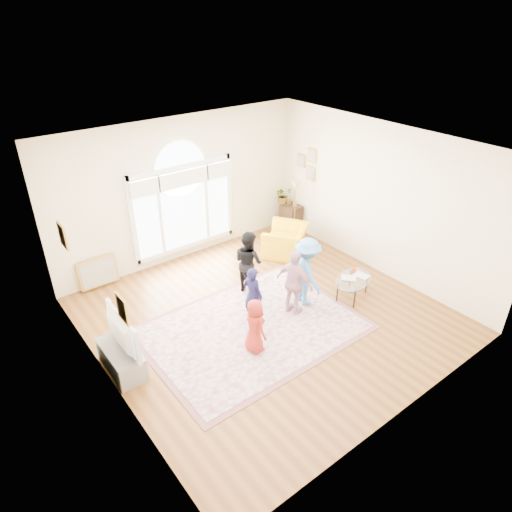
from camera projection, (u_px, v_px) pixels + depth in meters
ground at (267, 315)px, 8.66m from camera, size 6.00×6.00×0.00m
room_shell at (186, 194)px, 9.85m from camera, size 6.00×6.00×6.00m
area_rug at (252, 329)px, 8.30m from camera, size 3.60×2.60×0.02m
rug_border at (252, 329)px, 8.30m from camera, size 3.80×2.80×0.01m
tv_console at (121, 359)px, 7.31m from camera, size 0.45×1.00×0.42m
television at (117, 333)px, 7.05m from camera, size 0.17×1.10×0.63m
coffee_table at (353, 280)px, 9.01m from camera, size 1.15×0.93×0.54m
armchair at (286, 240)px, 10.62m from camera, size 1.37×1.33×0.68m
side_cabinet at (291, 218)px, 11.67m from camera, size 0.40×0.50×0.70m
floor_lamp at (296, 190)px, 10.84m from camera, size 0.24×0.24×1.51m
plant_pedestal at (283, 216)px, 11.79m from camera, size 0.20×0.20×0.70m
potted_plant at (283, 195)px, 11.51m from camera, size 0.47×0.42×0.45m
leaning_picture at (101, 286)px, 9.53m from camera, size 0.80×0.14×0.62m
child_red at (255, 326)px, 7.56m from camera, size 0.34×0.50×0.99m
child_navy at (253, 295)px, 8.25m from camera, size 0.35×0.46×1.12m
child_black at (248, 262)px, 9.07m from camera, size 0.55×0.68×1.32m
child_pink at (295, 283)px, 8.41m from camera, size 0.51×0.83×1.31m
child_blue at (307, 272)px, 8.68m from camera, size 0.73×1.00×1.39m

